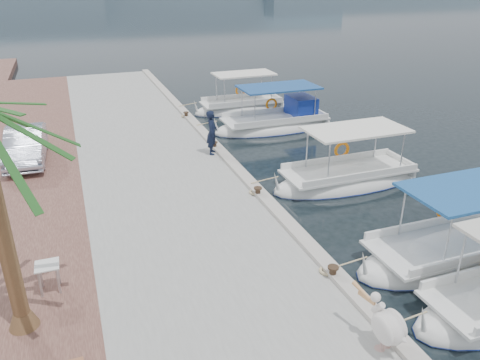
% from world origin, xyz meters
% --- Properties ---
extents(ground, '(400.00, 400.00, 0.00)m').
position_xyz_m(ground, '(0.00, 0.00, 0.00)').
color(ground, black).
rests_on(ground, ground).
extents(concrete_quay, '(6.00, 40.00, 0.50)m').
position_xyz_m(concrete_quay, '(-3.00, 5.00, 0.25)').
color(concrete_quay, gray).
rests_on(concrete_quay, ground).
extents(quay_curb, '(0.44, 40.00, 0.12)m').
position_xyz_m(quay_curb, '(-0.22, 5.00, 0.56)').
color(quay_curb, '#AFA79B').
rests_on(quay_curb, concrete_quay).
extents(cobblestone_strip, '(4.00, 40.00, 0.50)m').
position_xyz_m(cobblestone_strip, '(-8.00, 5.00, 0.25)').
color(cobblestone_strip, brown).
rests_on(cobblestone_strip, ground).
extents(fishing_caique_b, '(6.83, 2.39, 2.83)m').
position_xyz_m(fishing_caique_b, '(4.00, -3.33, 0.12)').
color(fishing_caique_b, white).
rests_on(fishing_caique_b, ground).
extents(fishing_caique_c, '(6.32, 2.25, 2.83)m').
position_xyz_m(fishing_caique_c, '(3.75, 2.27, 0.13)').
color(fishing_caique_c, white).
rests_on(fishing_caique_c, ground).
extents(fishing_caique_d, '(6.68, 2.46, 2.83)m').
position_xyz_m(fishing_caique_d, '(4.04, 9.63, 0.19)').
color(fishing_caique_d, white).
rests_on(fishing_caique_d, ground).
extents(fishing_caique_e, '(5.79, 2.06, 2.83)m').
position_xyz_m(fishing_caique_e, '(3.48, 13.42, 0.13)').
color(fishing_caique_e, white).
rests_on(fishing_caique_e, ground).
extents(mooring_bollards, '(0.28, 20.28, 0.33)m').
position_xyz_m(mooring_bollards, '(-0.35, 1.50, 0.69)').
color(mooring_bollards, black).
rests_on(mooring_bollards, concrete_quay).
extents(pelican, '(0.66, 1.48, 1.14)m').
position_xyz_m(pelican, '(-0.61, -5.97, 1.09)').
color(pelican, tan).
rests_on(pelican, concrete_quay).
extents(fisherman, '(0.68, 0.80, 1.87)m').
position_xyz_m(fisherman, '(-0.60, 6.00, 1.43)').
color(fisherman, black).
rests_on(fisherman, concrete_quay).
extents(parked_car, '(1.57, 4.14, 1.35)m').
position_xyz_m(parked_car, '(-7.92, 7.79, 1.17)').
color(parked_car, '#B3BACC').
rests_on(parked_car, cobblestone_strip).
extents(folding_table, '(0.55, 0.55, 0.73)m').
position_xyz_m(folding_table, '(-7.03, -1.58, 1.02)').
color(folding_table, silver).
rests_on(folding_table, cobblestone_strip).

